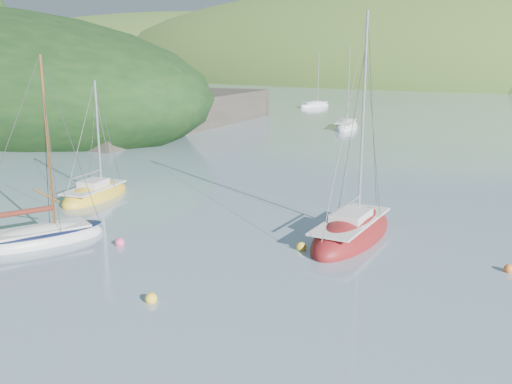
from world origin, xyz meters
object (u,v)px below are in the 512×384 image
Objects in this scene: sloop_red at (352,234)px; distant_sloop_a at (346,127)px; daysailer_white at (40,238)px; sailboat_yellow at (95,195)px; distant_sloop_c at (314,106)px.

sloop_red reaches higher than distant_sloop_a.
sloop_red is 39.86m from distant_sloop_a.
daysailer_white is 1.19× the size of sailboat_yellow.
sloop_red is at bearing -8.80° from sailboat_yellow.
distant_sloop_a reaches higher than daysailer_white.
distant_sloop_a is (-17.79, 35.66, -0.04)m from sloop_red.
daysailer_white is 14.13m from sloop_red.
daysailer_white is at bearing -58.19° from distant_sloop_c.
sloop_red is 1.11× the size of distant_sloop_a.
distant_sloop_a is at bearing 77.92° from sailboat_yellow.
distant_sloop_c is at bearing 115.17° from sloop_red.
sloop_red is at bearing -82.10° from distant_sloop_a.
daysailer_white is 0.81× the size of sloop_red.
daysailer_white reaches higher than distant_sloop_c.
sailboat_yellow is 0.75× the size of distant_sloop_a.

